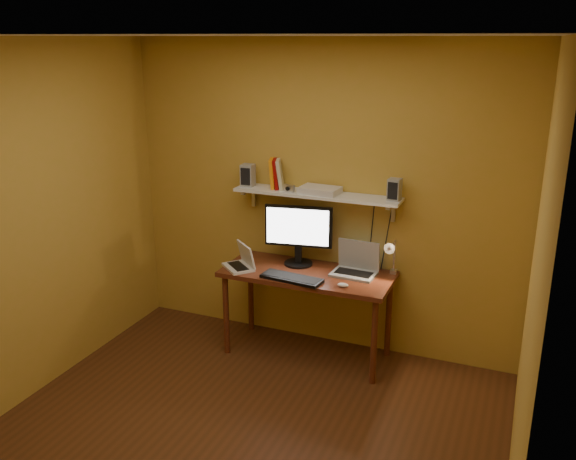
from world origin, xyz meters
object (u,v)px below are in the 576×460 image
at_px(speaker_left, 248,175).
at_px(shelf_camera, 289,188).
at_px(keyboard, 292,278).
at_px(desk_lamp, 392,254).
at_px(router, 320,190).
at_px(desk, 307,282).
at_px(speaker_right, 395,189).
at_px(mouse, 343,285).
at_px(laptop, 356,265).
at_px(netbook, 242,261).
at_px(monitor, 298,232).
at_px(wall_shelf, 317,195).

xyz_separation_m(speaker_left, shelf_camera, (0.40, -0.05, -0.06)).
height_order(keyboard, desk_lamp, desk_lamp).
distance_m(keyboard, router, 0.76).
distance_m(desk, desk_lamp, 0.73).
relative_size(keyboard, speaker_right, 2.91).
bearing_deg(mouse, shelf_camera, 151.00).
relative_size(laptop, router, 1.14).
height_order(desk, shelf_camera, shelf_camera).
bearing_deg(router, desk_lamp, -5.42).
bearing_deg(mouse, netbook, 175.90).
distance_m(monitor, laptop, 0.55).
distance_m(speaker_left, router, 0.66).
bearing_deg(speaker_left, keyboard, -38.29).
xyz_separation_m(wall_shelf, netbook, (-0.54, -0.31, -0.55)).
bearing_deg(router, speaker_left, 179.40).
height_order(monitor, keyboard, monitor).
distance_m(mouse, speaker_right, 0.84).
height_order(wall_shelf, netbook, wall_shelf).
distance_m(netbook, keyboard, 0.50).
bearing_deg(speaker_left, netbook, -78.60).
distance_m(monitor, keyboard, 0.45).
xyz_separation_m(speaker_right, shelf_camera, (-0.86, -0.06, -0.06)).
xyz_separation_m(desk_lamp, router, (-0.63, 0.06, 0.44)).
xyz_separation_m(keyboard, shelf_camera, (-0.17, 0.35, 0.64)).
bearing_deg(keyboard, wall_shelf, 88.55).
height_order(keyboard, router, router).
bearing_deg(shelf_camera, laptop, -1.25).
bearing_deg(netbook, router, 68.77).
height_order(monitor, shelf_camera, shelf_camera).
bearing_deg(desk_lamp, wall_shelf, 174.12).
distance_m(netbook, shelf_camera, 0.73).
distance_m(monitor, router, 0.40).
xyz_separation_m(laptop, netbook, (-0.92, -0.24, -0.01)).
distance_m(netbook, desk_lamp, 1.24).
height_order(desk, router, router).
bearing_deg(monitor, keyboard, -86.90).
bearing_deg(netbook, speaker_right, 55.93).
bearing_deg(router, shelf_camera, -169.65).
distance_m(wall_shelf, router, 0.05).
distance_m(wall_shelf, netbook, 0.83).
bearing_deg(monitor, laptop, -10.80).
bearing_deg(netbook, desk_lamp, 52.34).
bearing_deg(keyboard, mouse, 9.01).
distance_m(mouse, desk_lamp, 0.47).
bearing_deg(router, laptop, -9.82).
distance_m(laptop, desk_lamp, 0.32).
bearing_deg(laptop, monitor, -177.70).
bearing_deg(wall_shelf, shelf_camera, -166.16).
bearing_deg(desk_lamp, router, 174.58).
xyz_separation_m(monitor, keyboard, (0.08, -0.34, -0.27)).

